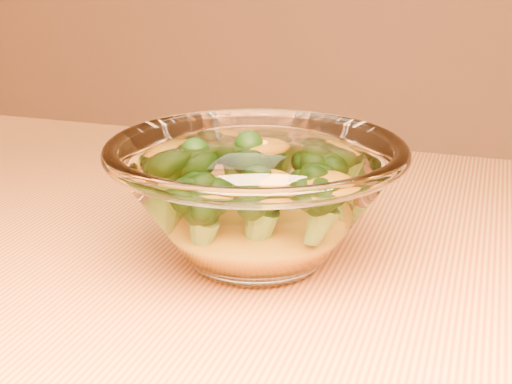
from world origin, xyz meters
TOP-DOWN VIEW (x-y plane):
  - glass_bowl at (-0.00, 0.04)m, footprint 0.24×0.24m
  - cheese_sauce at (-0.00, 0.04)m, footprint 0.12×0.12m
  - broccoli_heap at (-0.01, 0.04)m, footprint 0.15×0.14m

SIDE VIEW (x-z plane):
  - cheese_sauce at x=0.00m, z-range 0.77..0.80m
  - glass_bowl at x=0.00m, z-range 0.75..0.86m
  - broccoli_heap at x=-0.01m, z-range 0.78..0.85m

